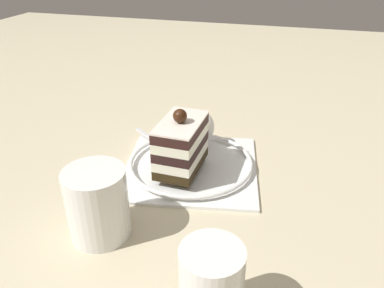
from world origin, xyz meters
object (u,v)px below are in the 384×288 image
(drink_glass_far, at_px, (98,207))
(whipped_cream_dollop, at_px, (203,127))
(dessert_plate, at_px, (192,164))
(cake_slice, at_px, (181,144))
(fork, at_px, (154,141))

(drink_glass_far, bearing_deg, whipped_cream_dollop, 164.31)
(dessert_plate, distance_m, drink_glass_far, 0.20)
(dessert_plate, relative_size, cake_slice, 2.37)
(dessert_plate, distance_m, fork, 0.09)
(dessert_plate, distance_m, whipped_cream_dollop, 0.08)
(fork, distance_m, drink_glass_far, 0.22)
(whipped_cream_dollop, bearing_deg, fork, -70.10)
(drink_glass_far, bearing_deg, dessert_plate, 158.79)
(whipped_cream_dollop, distance_m, fork, 0.09)
(cake_slice, bearing_deg, drink_glass_far, -20.76)
(cake_slice, xyz_separation_m, fork, (-0.06, -0.07, -0.04))
(fork, height_order, drink_glass_far, drink_glass_far)
(dessert_plate, relative_size, fork, 2.58)
(fork, bearing_deg, cake_slice, 47.69)
(cake_slice, relative_size, drink_glass_far, 1.12)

